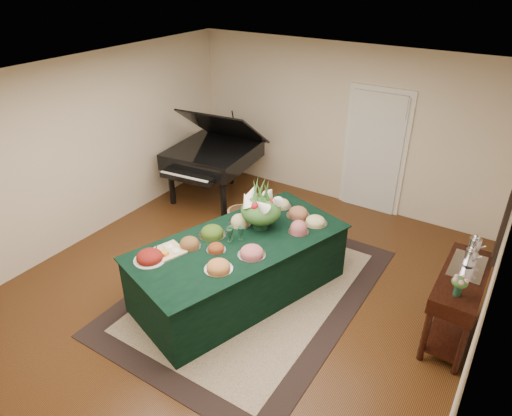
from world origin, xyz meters
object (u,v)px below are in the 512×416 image
Objects in this scene: buffet_table at (240,267)px; mahogany_sideboard at (460,290)px; grand_piano at (213,154)px; floral_centerpiece at (261,206)px.

buffet_table is 2.41× the size of mahogany_sideboard.
buffet_table is 2.56m from mahogany_sideboard.
buffet_table is at bearing -46.00° from grand_piano.
grand_piano reaches higher than mahogany_sideboard.
buffet_table is 0.83m from floral_centerpiece.
mahogany_sideboard reaches higher than buffet_table.
floral_centerpiece is 2.54m from grand_piano.
mahogany_sideboard is at bearing -17.05° from grand_piano.
floral_centerpiece is (0.05, 0.42, 0.71)m from buffet_table.
floral_centerpiece reaches higher than buffet_table.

